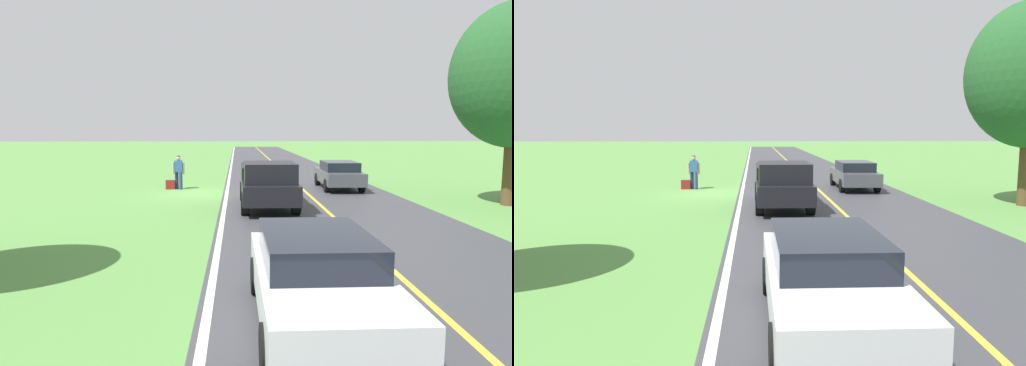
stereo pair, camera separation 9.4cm
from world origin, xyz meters
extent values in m
plane|color=#568E42|center=(0.00, 0.00, 0.00)|extent=(200.00, 200.00, 0.00)
cube|color=#3D3D42|center=(-5.02, 0.00, 0.00)|extent=(8.02, 120.00, 0.00)
cube|color=silver|center=(-1.20, 0.00, 0.01)|extent=(0.16, 117.60, 0.00)
cube|color=gold|center=(-5.02, 0.00, 0.01)|extent=(0.14, 117.60, 0.00)
cylinder|color=navy|center=(1.17, -1.70, 0.44)|extent=(0.18, 0.18, 0.88)
cylinder|color=navy|center=(1.40, -1.93, 0.44)|extent=(0.18, 0.18, 0.88)
cube|color=#335999|center=(1.28, -1.82, 1.17)|extent=(0.41, 0.28, 0.58)
sphere|color=tan|center=(1.28, -1.82, 1.57)|extent=(0.23, 0.23, 0.23)
sphere|color=#4C564C|center=(1.28, -1.82, 1.65)|extent=(0.20, 0.20, 0.20)
cube|color=black|center=(1.29, -2.02, 1.20)|extent=(0.33, 0.22, 0.44)
cylinder|color=tan|center=(1.02, -1.81, 1.06)|extent=(0.10, 0.10, 0.58)
cylinder|color=tan|center=(1.54, -1.78, 1.06)|extent=(0.10, 0.10, 0.58)
cube|color=maroon|center=(1.70, -1.75, 0.24)|extent=(0.47, 0.22, 0.47)
cube|color=black|center=(-2.87, 3.53, 0.75)|extent=(2.02, 5.41, 0.70)
cube|color=black|center=(-2.87, 4.72, 1.46)|extent=(1.85, 2.17, 0.72)
cube|color=black|center=(-2.87, 4.72, 1.53)|extent=(1.69, 1.30, 0.43)
cube|color=black|center=(-3.81, 2.45, 1.33)|extent=(0.11, 3.02, 0.45)
cube|color=black|center=(-1.93, 2.46, 1.33)|extent=(0.11, 3.02, 0.45)
cube|color=black|center=(-2.86, 0.94, 1.33)|extent=(1.84, 0.11, 0.45)
cylinder|color=black|center=(-3.78, 5.28, 0.40)|extent=(0.30, 0.80, 0.80)
cylinder|color=black|center=(-1.98, 5.29, 0.40)|extent=(0.30, 0.80, 0.80)
cylinder|color=black|center=(-3.76, 1.98, 0.40)|extent=(0.30, 0.80, 0.80)
cylinder|color=black|center=(-1.96, 1.99, 0.40)|extent=(0.30, 0.80, 0.80)
cylinder|color=brown|center=(-12.53, 3.68, 1.51)|extent=(0.53, 0.53, 3.02)
cube|color=#4C5156|center=(-6.89, -1.66, 0.64)|extent=(1.93, 4.43, 0.62)
cube|color=black|center=(-6.89, -1.46, 1.18)|extent=(1.67, 2.41, 0.46)
cylinder|color=black|center=(-6.07, -3.08, 0.33)|extent=(0.25, 0.66, 0.66)
cylinder|color=black|center=(-7.76, -3.05, 0.33)|extent=(0.25, 0.66, 0.66)
cylinder|color=black|center=(-6.02, -0.28, 0.33)|extent=(0.25, 0.66, 0.66)
cylinder|color=black|center=(-7.71, -0.25, 0.33)|extent=(0.25, 0.66, 0.66)
cube|color=silver|center=(-2.92, 14.26, 0.64)|extent=(1.89, 4.41, 0.62)
cube|color=black|center=(-2.91, 14.06, 1.18)|extent=(1.65, 2.39, 0.46)
cylinder|color=black|center=(-3.77, 15.65, 0.33)|extent=(0.25, 0.66, 0.66)
cylinder|color=black|center=(-2.08, 15.66, 0.33)|extent=(0.25, 0.66, 0.66)
cylinder|color=black|center=(-3.75, 12.85, 0.33)|extent=(0.25, 0.66, 0.66)
cylinder|color=black|center=(-2.06, 12.86, 0.33)|extent=(0.25, 0.66, 0.66)
camera|label=1|loc=(-1.70, 20.75, 2.98)|focal=31.10mm
camera|label=2|loc=(-1.79, 20.75, 2.98)|focal=31.10mm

